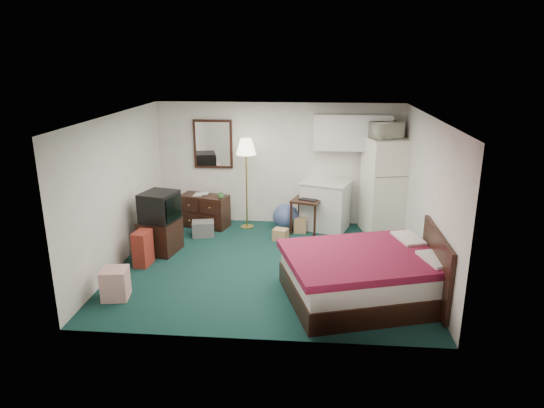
# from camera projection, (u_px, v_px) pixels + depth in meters

# --- Properties ---
(floor) EXTENTS (5.00, 4.50, 0.01)m
(floor) POSITION_uv_depth(u_px,v_px,m) (269.00, 265.00, 8.19)
(floor) COLOR black
(floor) RESTS_ON ground
(ceiling) EXTENTS (5.00, 4.50, 0.01)m
(ceiling) POSITION_uv_depth(u_px,v_px,m) (269.00, 116.00, 7.45)
(ceiling) COLOR silver
(ceiling) RESTS_ON walls
(walls) EXTENTS (5.01, 4.51, 2.50)m
(walls) POSITION_uv_depth(u_px,v_px,m) (269.00, 194.00, 7.82)
(walls) COLOR silver
(walls) RESTS_ON floor
(mirror) EXTENTS (0.80, 0.06, 1.00)m
(mirror) POSITION_uv_depth(u_px,v_px,m) (213.00, 144.00, 9.93)
(mirror) COLOR white
(mirror) RESTS_ON walls
(upper_cabinets) EXTENTS (1.50, 0.35, 0.70)m
(upper_cabinets) POSITION_uv_depth(u_px,v_px,m) (352.00, 132.00, 9.47)
(upper_cabinets) COLOR silver
(upper_cabinets) RESTS_ON walls
(headboard) EXTENTS (0.06, 1.56, 1.00)m
(headboard) POSITION_uv_depth(u_px,v_px,m) (436.00, 266.00, 6.82)
(headboard) COLOR black
(headboard) RESTS_ON walls
(dresser) EXTENTS (1.05, 0.69, 0.66)m
(dresser) POSITION_uv_depth(u_px,v_px,m) (205.00, 211.00, 9.95)
(dresser) COLOR black
(dresser) RESTS_ON floor
(floor_lamp) EXTENTS (0.43, 0.43, 1.83)m
(floor_lamp) POSITION_uv_depth(u_px,v_px,m) (247.00, 184.00, 9.71)
(floor_lamp) COLOR gold
(floor_lamp) RESTS_ON floor
(desk) EXTENTS (0.68, 0.68, 0.69)m
(desk) POSITION_uv_depth(u_px,v_px,m) (307.00, 216.00, 9.61)
(desk) COLOR black
(desk) RESTS_ON floor
(exercise_ball) EXTENTS (0.66, 0.66, 0.53)m
(exercise_ball) POSITION_uv_depth(u_px,v_px,m) (286.00, 217.00, 9.79)
(exercise_ball) COLOR #3C4F83
(exercise_ball) RESTS_ON floor
(kitchen_counter) EXTENTS (1.04, 0.91, 0.95)m
(kitchen_counter) POSITION_uv_depth(u_px,v_px,m) (325.00, 206.00, 9.79)
(kitchen_counter) COLOR silver
(kitchen_counter) RESTS_ON floor
(fridge) EXTENTS (0.94, 0.94, 1.88)m
(fridge) POSITION_uv_depth(u_px,v_px,m) (385.00, 186.00, 9.49)
(fridge) COLOR white
(fridge) RESTS_ON floor
(bed) EXTENTS (2.53, 2.22, 0.69)m
(bed) POSITION_uv_depth(u_px,v_px,m) (365.00, 277.00, 6.96)
(bed) COLOR maroon
(bed) RESTS_ON floor
(tv_stand) EXTENTS (0.71, 0.75, 0.60)m
(tv_stand) POSITION_uv_depth(u_px,v_px,m) (160.00, 236.00, 8.67)
(tv_stand) COLOR black
(tv_stand) RESTS_ON floor
(suitcase) EXTENTS (0.27, 0.39, 0.59)m
(suitcase) POSITION_uv_depth(u_px,v_px,m) (143.00, 248.00, 8.11)
(suitcase) COLOR maroon
(suitcase) RESTS_ON floor
(retail_box) EXTENTS (0.41, 0.41, 0.45)m
(retail_box) POSITION_uv_depth(u_px,v_px,m) (115.00, 284.00, 7.01)
(retail_box) COLOR silver
(retail_box) RESTS_ON floor
(file_bin) EXTENTS (0.48, 0.40, 0.29)m
(file_bin) POSITION_uv_depth(u_px,v_px,m) (203.00, 229.00, 9.47)
(file_bin) COLOR slate
(file_bin) RESTS_ON floor
(cardboard_box_a) EXTENTS (0.32, 0.29, 0.23)m
(cardboard_box_a) POSITION_uv_depth(u_px,v_px,m) (281.00, 235.00, 9.25)
(cardboard_box_a) COLOR #A67E64
(cardboard_box_a) RESTS_ON floor
(cardboard_box_b) EXTENTS (0.25, 0.29, 0.29)m
(cardboard_box_b) POSITION_uv_depth(u_px,v_px,m) (300.00, 225.00, 9.70)
(cardboard_box_b) COLOR #A67E64
(cardboard_box_b) RESTS_ON floor
(laptop) EXTENTS (0.42, 0.39, 0.24)m
(laptop) POSITION_uv_depth(u_px,v_px,m) (309.00, 194.00, 9.46)
(laptop) COLOR black
(laptop) RESTS_ON desk
(crt_tv) EXTENTS (0.70, 0.73, 0.52)m
(crt_tv) POSITION_uv_depth(u_px,v_px,m) (159.00, 207.00, 8.48)
(crt_tv) COLOR black
(crt_tv) RESTS_ON tv_stand
(microwave) EXTENTS (0.64, 0.54, 0.38)m
(microwave) POSITION_uv_depth(u_px,v_px,m) (386.00, 128.00, 9.13)
(microwave) COLOR white
(microwave) RESTS_ON fridge
(book_a) EXTENTS (0.18, 0.03, 0.25)m
(book_a) POSITION_uv_depth(u_px,v_px,m) (194.00, 189.00, 9.86)
(book_a) COLOR #A67E64
(book_a) RESTS_ON dresser
(book_b) EXTENTS (0.17, 0.02, 0.22)m
(book_b) POSITION_uv_depth(u_px,v_px,m) (200.00, 189.00, 9.93)
(book_b) COLOR #A67E64
(book_b) RESTS_ON dresser
(mug) EXTENTS (0.16, 0.14, 0.14)m
(mug) POSITION_uv_depth(u_px,v_px,m) (221.00, 195.00, 9.63)
(mug) COLOR #427F3D
(mug) RESTS_ON dresser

